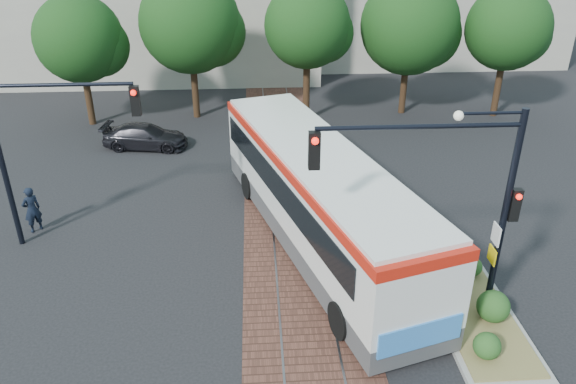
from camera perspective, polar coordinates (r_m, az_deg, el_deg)
The scene contains 10 objects.
ground at distance 16.82m, azimuth 1.66°, elevation -11.42°, with size 120.00×120.00×0.00m, color black.
trackbed at distance 20.09m, azimuth 0.66°, elevation -4.29°, with size 3.60×40.00×0.02m.
tree_row at distance 30.15m, azimuth 1.33°, elevation 16.38°, with size 26.40×5.60×7.67m.
warehouses at distance 42.37m, azimuth -2.60°, elevation 18.08°, with size 40.00×13.00×8.00m.
city_bus at distance 18.74m, azimuth 3.06°, elevation -0.11°, with size 6.29×13.04×3.43m.
traffic_island at distance 17.01m, azimuth 18.69°, elevation -11.23°, with size 2.20×5.20×1.13m.
signal_pole_main at distance 14.75m, azimuth 17.29°, elevation 0.41°, with size 5.49×0.46×6.00m.
signal_pole_left at distance 19.64m, azimuth -24.51°, elevation 4.94°, with size 4.99×0.34×6.00m.
officer at distance 21.87m, azimuth -24.58°, elevation -1.63°, with size 0.63×0.41×1.72m, color black.
parked_car at distance 27.92m, azimuth -14.30°, elevation 5.52°, with size 1.63×4.01×1.16m, color black.
Camera 1 is at (-1.29, -13.09, 10.49)m, focal length 35.00 mm.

